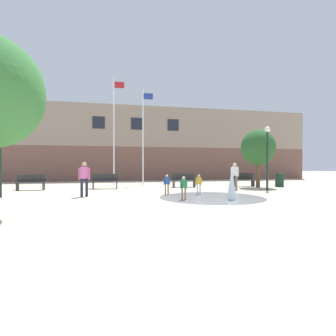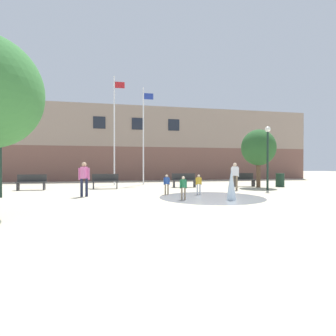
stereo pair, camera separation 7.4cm
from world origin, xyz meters
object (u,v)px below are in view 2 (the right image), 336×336
park_bench_under_left_flagpole (105,181)px  flagpole_right (144,133)px  adult_near_bench (235,174)px  trash_can (280,180)px  park_bench_under_right_flagpole (184,180)px  adult_in_red (84,176)px  child_with_pink_shirt (199,183)px  street_tree_near_building (258,148)px  lamp_post_left_lane (0,144)px  park_bench_near_trashcan (243,179)px  child_in_fountain (183,186)px  flagpole_left (115,127)px  park_bench_far_left (32,182)px  lamp_post_right_lane (268,148)px  child_running (167,183)px

park_bench_under_left_flagpole → flagpole_right: bearing=46.9°
adult_near_bench → trash_can: adult_near_bench is taller
park_bench_under_right_flagpole → adult_in_red: adult_in_red is taller
adult_near_bench → child_with_pink_shirt: bearing=-126.1°
park_bench_under_right_flagpole → adult_near_bench: (2.36, -2.56, 0.45)m
adult_in_red → street_tree_near_building: (10.56, 2.88, 1.66)m
park_bench_under_left_flagpole → adult_near_bench: adult_near_bench is taller
park_bench_under_right_flagpole → lamp_post_left_lane: size_ratio=0.45×
park_bench_near_trashcan → child_in_fountain: (-5.86, -5.88, 0.10)m
flagpole_left → adult_in_red: bearing=-101.6°
park_bench_far_left → park_bench_under_left_flagpole: (4.19, 0.02, 0.00)m
park_bench_under_left_flagpole → child_in_fountain: 6.92m
park_bench_far_left → lamp_post_right_lane: (13.41, -2.95, 1.95)m
park_bench_under_left_flagpole → lamp_post_right_lane: size_ratio=0.43×
park_bench_under_right_flagpole → flagpole_right: bearing=128.8°
park_bench_far_left → adult_near_bench: adult_near_bench is taller
adult_in_red → street_tree_near_building: bearing=-53.5°
child_with_pink_shirt → lamp_post_left_lane: (-9.05, 0.68, 1.79)m
flagpole_right → lamp_post_right_lane: flagpole_right is taller
child_running → flagpole_left: bearing=149.9°
park_bench_far_left → child_in_fountain: size_ratio=1.62×
park_bench_far_left → park_bench_near_trashcan: size_ratio=1.00×
park_bench_under_right_flagpole → trash_can: bearing=-7.8°
child_in_fountain → child_running: 2.16m
flagpole_left → lamp_post_right_lane: 10.60m
park_bench_near_trashcan → trash_can: 2.43m
park_bench_under_left_flagpole → adult_near_bench: 7.83m
child_running → lamp_post_left_lane: lamp_post_left_lane is taller
park_bench_far_left → child_running: bearing=-28.3°
child_in_fountain → child_with_pink_shirt: size_ratio=1.00×
lamp_post_left_lane → trash_can: (15.97, 2.78, -1.92)m
child_in_fountain → park_bench_near_trashcan: bearing=95.0°
child_with_pink_shirt → adult_near_bench: bearing=-177.6°
flagpole_right → street_tree_near_building: 8.20m
flagpole_right → child_running: bearing=-87.2°
park_bench_near_trashcan → street_tree_near_building: street_tree_near_building is taller
child_in_fountain → flagpole_left: flagpole_left is taller
street_tree_near_building → adult_near_bench: bearing=-149.6°
flagpole_right → lamp_post_left_lane: flagpole_right is taller
park_bench_near_trashcan → child_in_fountain: child_in_fountain is taller
park_bench_far_left → flagpole_left: (4.78, 2.94, 3.74)m
child_running → street_tree_near_building: bearing=62.6°
child_in_fountain → child_with_pink_shirt: 2.17m
adult_in_red → trash_can: bearing=-54.3°
adult_near_bench → child_in_fountain: 5.41m
park_bench_far_left → park_bench_under_left_flagpole: bearing=0.3°
flagpole_right → lamp_post_left_lane: 9.83m
park_bench_far_left → trash_can: park_bench_far_left is taller
flagpole_left → lamp_post_right_lane: size_ratio=2.15×
child_with_pink_shirt → flagpole_right: 8.15m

